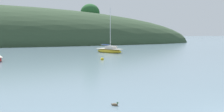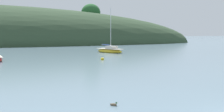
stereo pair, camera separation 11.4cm
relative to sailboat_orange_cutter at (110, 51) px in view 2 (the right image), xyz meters
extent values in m
ellipsoid|color=#235628|center=(8.94, 43.92, 9.40)|extent=(6.17, 5.61, 5.61)
ellipsoid|color=gold|center=(-0.02, 0.04, -0.11)|extent=(4.16, 6.11, 0.93)
cube|color=beige|center=(-0.02, 0.04, 0.30)|extent=(3.82, 5.62, 0.06)
cube|color=beige|center=(0.17, -0.39, 0.57)|extent=(1.93, 2.22, 0.53)
cylinder|color=silver|center=(0.10, -0.23, 3.91)|extent=(0.09, 0.09, 7.22)
cylinder|color=silver|center=(-0.39, 0.89, 0.95)|extent=(1.05, 2.26, 0.07)
ellipsoid|color=#2D4784|center=(-0.39, 0.89, 1.00)|extent=(1.13, 2.22, 0.20)
sphere|color=yellow|center=(-5.58, -13.03, -0.25)|extent=(0.44, 0.44, 0.44)
cylinder|color=black|center=(-5.58, -13.03, 0.02)|extent=(0.04, 0.04, 0.10)
ellipsoid|color=brown|center=(-12.61, -36.61, -0.33)|extent=(0.38, 0.36, 0.16)
sphere|color=#1E4723|center=(-12.49, -36.70, -0.21)|extent=(0.09, 0.09, 0.09)
cone|color=gold|center=(-12.45, -36.75, -0.22)|extent=(0.06, 0.06, 0.04)
cone|color=brown|center=(-12.72, -36.51, -0.29)|extent=(0.10, 0.10, 0.08)
camera|label=1|loc=(-17.89, -50.78, 3.37)|focal=48.80mm
camera|label=2|loc=(-17.78, -50.81, 3.37)|focal=48.80mm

